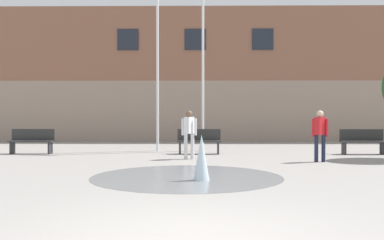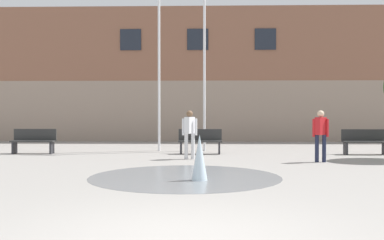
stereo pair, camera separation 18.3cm
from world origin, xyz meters
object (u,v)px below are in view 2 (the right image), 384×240
Objects in this scene: adult_in_red at (321,132)px; adult_near_bench at (190,131)px; park_bench_under_left_flagpole at (364,141)px; park_bench_left_of_flagpoles at (200,141)px; park_bench_far_left at (34,141)px; flagpole_left at (160,32)px; flagpole_right at (205,38)px.

adult_in_red is 1.00× the size of adult_near_bench.
park_bench_under_left_flagpole is at bearing -42.64° from adult_near_bench.
adult_in_red is at bearing -69.46° from adult_near_bench.
park_bench_left_of_flagpoles is at bearing 21.50° from adult_near_bench.
adult_in_red reaches higher than park_bench_left_of_flagpoles.
park_bench_far_left is 10.25m from adult_in_red.
flagpole_left is (-5.34, 3.93, 3.78)m from adult_in_red.
park_bench_under_left_flagpole is 6.57m from adult_near_bench.
adult_near_bench is 4.77m from flagpole_right.
flagpole_left is (-1.29, 3.14, 3.78)m from adult_near_bench.
flagpole_right is (-3.54, 3.93, 3.55)m from adult_in_red.
adult_near_bench is (-0.33, -1.86, 0.45)m from park_bench_left_of_flagpoles.
flagpole_right is at bearing 81.74° from park_bench_left_of_flagpoles.
park_bench_left_of_flagpoles is 4.71m from flagpole_left.
adult_in_red is at bearing -48.00° from flagpole_right.
adult_near_bench reaches higher than park_bench_left_of_flagpoles.
flagpole_right is (1.80, 0.00, -0.23)m from flagpole_left.
flagpole_right is (0.19, 1.28, 4.01)m from park_bench_left_of_flagpoles.
park_bench_under_left_flagpole is 0.19× the size of flagpole_right.
flagpole_left is (-7.59, 1.35, 4.23)m from park_bench_under_left_flagpole.
park_bench_under_left_flagpole is 1.01× the size of adult_near_bench.
adult_in_red is at bearing -35.45° from park_bench_left_of_flagpoles.
flagpole_right is at bearing 11.63° from park_bench_far_left.
flagpole_left reaches higher than park_bench_left_of_flagpoles.
park_bench_under_left_flagpole is (5.97, -0.08, 0.00)m from park_bench_left_of_flagpoles.
park_bench_left_of_flagpoles is 4.59m from adult_in_red.
flagpole_left is (-1.62, 1.28, 4.23)m from park_bench_left_of_flagpoles.
flagpole_right is at bearing 22.21° from adult_near_bench.
park_bench_left_of_flagpoles is (6.18, 0.03, 0.00)m from park_bench_far_left.
adult_in_red is (9.90, -2.62, 0.45)m from park_bench_far_left.
park_bench_left_of_flagpoles is 1.95m from adult_near_bench.
park_bench_under_left_flagpole is at bearing 8.72° from adult_in_red.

